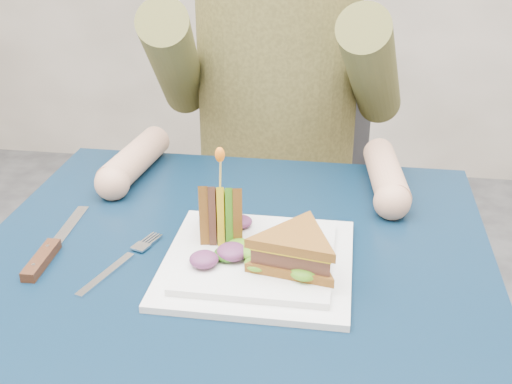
% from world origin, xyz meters
% --- Properties ---
extents(table, '(0.75, 0.75, 0.73)m').
position_xyz_m(table, '(0.00, 0.00, 0.65)').
color(table, black).
rests_on(table, ground).
extents(chair, '(0.42, 0.40, 0.93)m').
position_xyz_m(chair, '(0.00, 0.66, 0.54)').
color(chair, '#47474C').
rests_on(chair, ground).
extents(diner, '(0.54, 0.59, 0.74)m').
position_xyz_m(diner, '(-0.00, 0.55, 0.91)').
color(diner, brown).
rests_on(diner, chair).
extents(plate, '(0.26, 0.26, 0.02)m').
position_xyz_m(plate, '(0.04, -0.00, 0.74)').
color(plate, white).
rests_on(plate, table).
extents(sandwich_flat, '(0.16, 0.16, 0.05)m').
position_xyz_m(sandwich_flat, '(0.10, -0.03, 0.78)').
color(sandwich_flat, brown).
rests_on(sandwich_flat, plate).
extents(sandwich_upright, '(0.08, 0.14, 0.14)m').
position_xyz_m(sandwich_upright, '(-0.02, 0.04, 0.78)').
color(sandwich_upright, brown).
rests_on(sandwich_upright, plate).
extents(fork, '(0.07, 0.17, 0.01)m').
position_xyz_m(fork, '(-0.15, -0.03, 0.73)').
color(fork, silver).
rests_on(fork, table).
extents(knife, '(0.03, 0.22, 0.02)m').
position_xyz_m(knife, '(-0.26, -0.03, 0.74)').
color(knife, silver).
rests_on(knife, table).
extents(toothpick, '(0.01, 0.01, 0.06)m').
position_xyz_m(toothpick, '(-0.02, 0.04, 0.85)').
color(toothpick, tan).
rests_on(toothpick, sandwich_upright).
extents(toothpick_frill, '(0.01, 0.01, 0.02)m').
position_xyz_m(toothpick_frill, '(-0.02, 0.04, 0.88)').
color(toothpick_frill, orange).
rests_on(toothpick_frill, sandwich_upright).
extents(lettuce_spill, '(0.15, 0.13, 0.02)m').
position_xyz_m(lettuce_spill, '(0.05, 0.01, 0.76)').
color(lettuce_spill, '#337A14').
rests_on(lettuce_spill, plate).
extents(onion_ring, '(0.04, 0.04, 0.02)m').
position_xyz_m(onion_ring, '(0.06, 0.00, 0.77)').
color(onion_ring, '#9E4C7A').
rests_on(onion_ring, plate).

